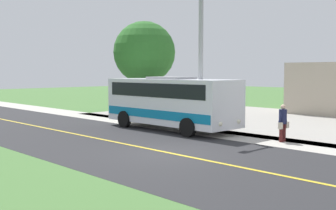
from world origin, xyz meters
TOP-DOWN VIEW (x-y plane):
  - ground_plane at (0.00, 0.00)m, footprint 120.00×120.00m
  - road_surface at (0.00, 0.00)m, footprint 8.00×100.00m
  - sidewalk at (-5.20, 0.00)m, footprint 2.40×100.00m
  - road_centre_line at (0.00, 0.00)m, footprint 0.16×100.00m
  - shuttle_bus_front at (-4.53, -4.46)m, footprint 2.71×7.82m
  - pedestrian_with_bags at (-5.31, 1.69)m, footprint 0.72×0.34m
  - street_light_pole at (-4.87, -2.81)m, footprint 1.97×0.24m
  - tree_curbside at (-7.40, -9.92)m, footprint 4.09×4.09m

SIDE VIEW (x-z plane):
  - ground_plane at x=0.00m, z-range 0.00..0.00m
  - sidewalk at x=-5.20m, z-range 0.00..0.01m
  - road_surface at x=0.00m, z-range 0.00..0.01m
  - road_centre_line at x=0.00m, z-range 0.01..0.01m
  - pedestrian_with_bags at x=-5.31m, z-range 0.05..1.68m
  - shuttle_bus_front at x=-4.53m, z-range 0.14..2.92m
  - street_light_pole at x=-4.87m, z-range 0.40..7.97m
  - tree_curbside at x=-7.40m, z-range 1.11..7.46m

